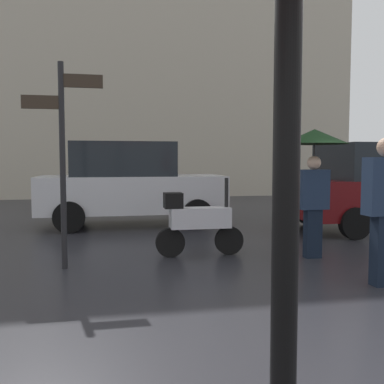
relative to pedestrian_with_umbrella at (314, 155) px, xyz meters
The scene contains 5 objects.
pedestrian_with_umbrella is the anchor object (origin of this frame).
parked_scooter 2.07m from the pedestrian_with_umbrella, 165.07° to the left, with size 1.41×0.32×1.23m.
parked_car_left 4.81m from the pedestrian_with_umbrella, 123.05° to the left, with size 4.20×1.94×1.93m.
street_signpost 3.71m from the pedestrian_with_umbrella, behind, with size 1.08×0.08×2.85m.
building_block 14.78m from the pedestrian_with_umbrella, 100.12° to the left, with size 19.81×3.14×15.64m, color #B2A893.
Camera 1 is at (-0.78, -2.05, 1.50)m, focal length 40.67 mm.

